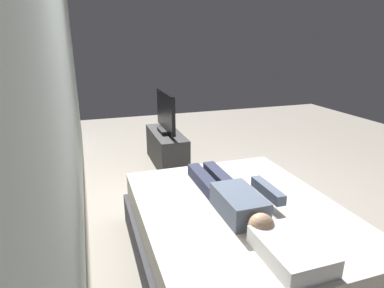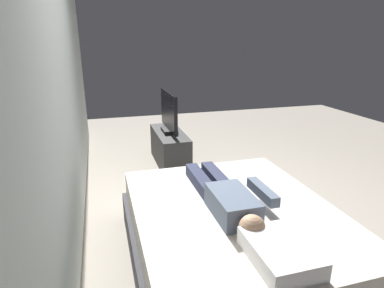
# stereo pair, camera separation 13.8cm
# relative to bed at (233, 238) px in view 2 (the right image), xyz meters

# --- Properties ---
(ground_plane) EXTENTS (10.00, 10.00, 0.00)m
(ground_plane) POSITION_rel_bed_xyz_m (0.74, -0.21, -0.26)
(ground_plane) COLOR #ADA393
(back_wall) EXTENTS (6.40, 0.10, 2.80)m
(back_wall) POSITION_rel_bed_xyz_m (1.14, 1.26, 1.14)
(back_wall) COLOR silver
(back_wall) RESTS_ON ground
(bed) EXTENTS (1.98, 1.62, 0.54)m
(bed) POSITION_rel_bed_xyz_m (0.00, 0.00, 0.00)
(bed) COLOR #333338
(bed) RESTS_ON ground
(pillow) EXTENTS (0.48, 0.34, 0.12)m
(pillow) POSITION_rel_bed_xyz_m (-0.67, 0.00, 0.34)
(pillow) COLOR white
(pillow) RESTS_ON bed
(person) EXTENTS (1.26, 0.46, 0.18)m
(person) POSITION_rel_bed_xyz_m (0.03, 0.05, 0.36)
(person) COLOR slate
(person) RESTS_ON bed
(remote) EXTENTS (0.15, 0.04, 0.02)m
(remote) POSITION_rel_bed_xyz_m (0.18, -0.35, 0.29)
(remote) COLOR black
(remote) RESTS_ON bed
(tv_stand) EXTENTS (1.10, 0.40, 0.50)m
(tv_stand) POSITION_rel_bed_xyz_m (2.42, -0.00, -0.01)
(tv_stand) COLOR #2D2D2D
(tv_stand) RESTS_ON ground
(tv) EXTENTS (0.88, 0.20, 0.59)m
(tv) POSITION_rel_bed_xyz_m (2.42, -0.00, 0.52)
(tv) COLOR black
(tv) RESTS_ON tv_stand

